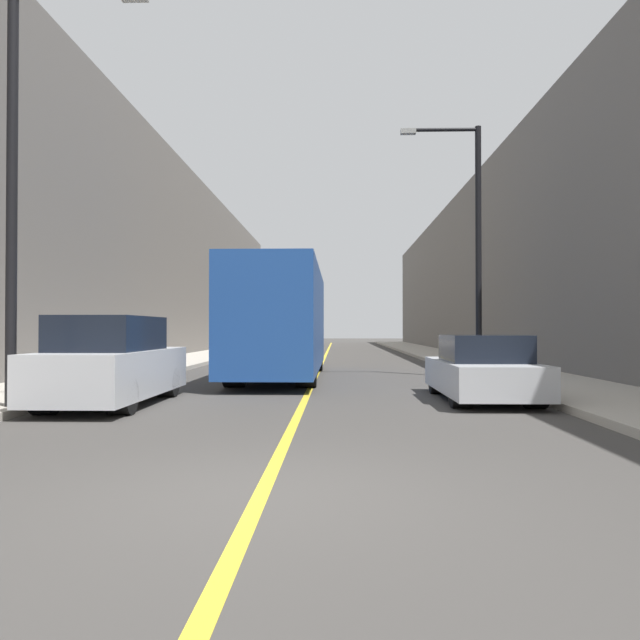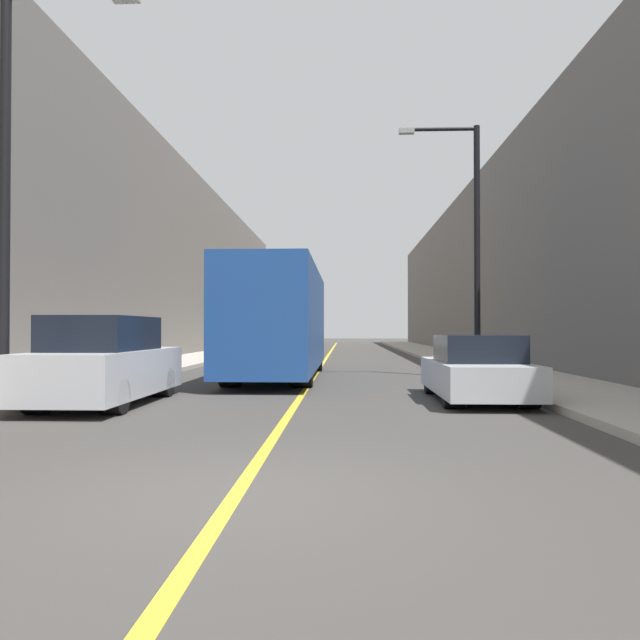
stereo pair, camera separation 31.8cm
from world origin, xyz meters
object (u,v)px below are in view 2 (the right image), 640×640
at_px(bus, 280,320).
at_px(car_right_near, 476,371).
at_px(parked_suv_left, 106,364).
at_px(street_lamp_right, 470,233).
at_px(street_lamp_left, 17,169).

bearing_deg(bus, car_right_near, -51.74).
relative_size(bus, parked_suv_left, 2.22).
height_order(parked_suv_left, street_lamp_right, street_lamp_right).
relative_size(street_lamp_left, street_lamp_right, 0.97).
bearing_deg(car_right_near, street_lamp_right, 79.80).
xyz_separation_m(street_lamp_left, street_lamp_right, (10.25, 9.07, 0.14)).
bearing_deg(bus, street_lamp_right, 1.14).
height_order(street_lamp_left, street_lamp_right, street_lamp_right).
distance_m(bus, car_right_near, 8.25).
bearing_deg(car_right_near, bus, 128.26).
relative_size(bus, street_lamp_right, 1.36).
height_order(bus, car_right_near, bus).
relative_size(car_right_near, street_lamp_right, 0.56).
distance_m(bus, parked_suv_left, 8.08).
xyz_separation_m(bus, street_lamp_right, (6.23, 0.12, 2.86)).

